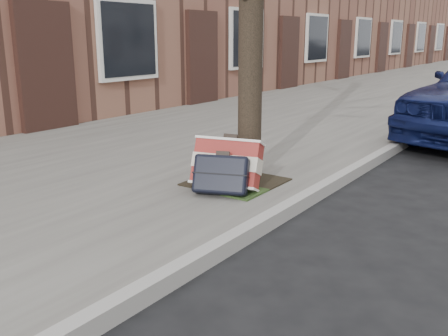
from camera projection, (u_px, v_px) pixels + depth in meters
The scene contains 5 objects.
ground at pixel (395, 300), 3.08m from camera, with size 120.00×120.00×0.00m, color black.
near_sidewalk at pixel (422, 82), 16.95m from camera, with size 5.00×70.00×0.12m, color slate.
dirt_patch at pixel (236, 182), 5.11m from camera, with size 0.85×0.85×0.01m, color black.
suitcase_red at pixel (227, 164), 4.84m from camera, with size 0.65×0.18×0.47m, color maroon.
suitcase_navy at pixel (221, 174), 4.67m from camera, with size 0.51×0.17×0.37m, color black.
Camera 1 is at (0.74, -2.87, 1.58)m, focal length 40.00 mm.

